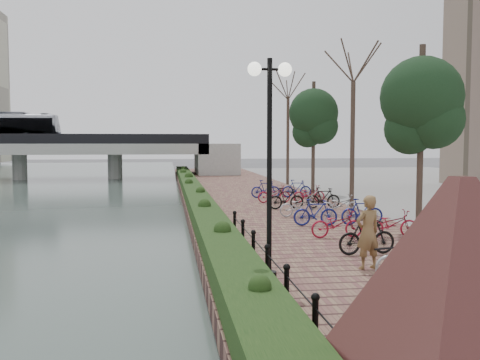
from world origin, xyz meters
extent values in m
plane|color=#59595B|center=(0.00, 0.00, 0.00)|extent=(220.00, 220.00, 0.00)
cube|color=brown|center=(4.00, 17.50, 0.25)|extent=(8.00, 75.00, 0.50)
cube|color=black|center=(0.60, 20.00, 0.80)|extent=(1.10, 56.00, 0.60)
cylinder|color=black|center=(1.40, -1.00, 0.85)|extent=(0.10, 0.10, 0.70)
cylinder|color=black|center=(1.40, 1.00, 0.85)|extent=(0.10, 0.10, 0.70)
cylinder|color=black|center=(1.40, 3.00, 0.85)|extent=(0.10, 0.10, 0.70)
cylinder|color=black|center=(1.40, 5.00, 0.85)|extent=(0.10, 0.10, 0.70)
cylinder|color=black|center=(1.40, 7.00, 0.85)|extent=(0.10, 0.10, 0.70)
cylinder|color=black|center=(1.40, 9.00, 0.85)|extent=(0.10, 0.10, 0.70)
pyramid|color=#41221C|center=(2.40, -3.32, 1.96)|extent=(5.17, 5.17, 2.52)
cylinder|color=black|center=(1.48, 3.22, 3.00)|extent=(0.12, 0.12, 5.00)
cylinder|color=black|center=(1.48, 3.22, 5.25)|extent=(0.70, 0.06, 0.06)
sphere|color=white|center=(1.13, 3.22, 5.25)|extent=(0.32, 0.32, 0.32)
sphere|color=white|center=(1.83, 3.22, 5.25)|extent=(0.32, 0.32, 0.32)
imported|color=brown|center=(4.00, 3.56, 1.41)|extent=(0.75, 0.60, 1.82)
imported|color=#ABACB0|center=(4.60, 2.46, 0.95)|extent=(0.60, 1.71, 0.90)
imported|color=black|center=(4.60, 5.06, 1.00)|extent=(0.47, 1.66, 1.00)
imported|color=maroon|center=(4.60, 7.66, 0.95)|extent=(0.60, 1.72, 0.90)
imported|color=navy|center=(4.60, 10.26, 1.00)|extent=(0.47, 1.66, 1.00)
imported|color=#ABACB0|center=(4.60, 12.86, 0.95)|extent=(0.60, 1.71, 0.90)
imported|color=black|center=(4.60, 15.46, 1.00)|extent=(0.47, 1.66, 1.00)
imported|color=maroon|center=(4.60, 18.06, 0.95)|extent=(0.60, 1.72, 0.90)
imported|color=navy|center=(4.60, 20.66, 1.00)|extent=(0.47, 1.66, 1.00)
imported|color=black|center=(6.40, 5.06, 1.00)|extent=(0.47, 1.66, 1.00)
imported|color=maroon|center=(6.40, 7.66, 0.95)|extent=(0.60, 1.72, 0.90)
imported|color=navy|center=(6.40, 10.26, 1.00)|extent=(0.47, 1.66, 1.00)
imported|color=#ABACB0|center=(6.40, 12.86, 0.95)|extent=(0.60, 1.71, 0.90)
imported|color=black|center=(6.40, 15.46, 1.00)|extent=(0.47, 1.66, 1.00)
imported|color=maroon|center=(6.40, 18.06, 0.95)|extent=(0.60, 1.72, 0.90)
imported|color=navy|center=(6.40, 20.66, 1.00)|extent=(0.47, 1.66, 1.00)
cube|color=#9B9C97|center=(-15.00, 45.00, 3.00)|extent=(36.00, 8.00, 1.00)
cube|color=black|center=(-15.00, 41.10, 3.95)|extent=(36.00, 0.15, 0.90)
cube|color=black|center=(-15.00, 48.90, 3.95)|extent=(36.00, 0.15, 0.90)
cylinder|color=#9B9C97|center=(-15.00, 45.00, 1.25)|extent=(1.40, 1.40, 2.50)
cylinder|color=#9B9C97|center=(-6.00, 45.00, 1.25)|extent=(1.40, 1.40, 2.50)
imported|color=white|center=(-16.64, 45.00, 5.00)|extent=(2.52, 10.77, 3.00)
camera|label=1|loc=(-0.83, -8.82, 3.59)|focal=40.00mm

